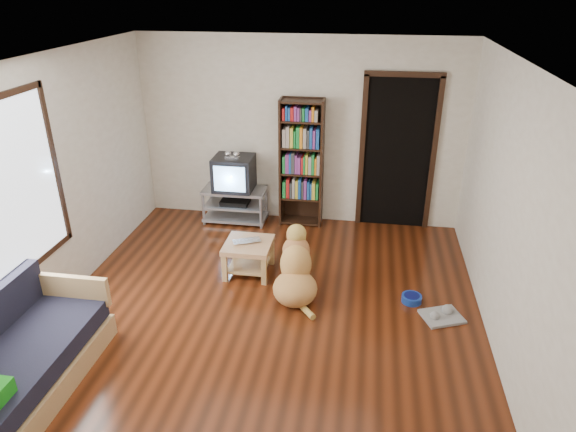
# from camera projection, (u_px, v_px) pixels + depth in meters

# --- Properties ---
(ground) EXTENTS (5.00, 5.00, 0.00)m
(ground) POSITION_uv_depth(u_px,v_px,m) (266.00, 316.00, 5.42)
(ground) COLOR #57230E
(ground) RESTS_ON ground
(ceiling) EXTENTS (5.00, 5.00, 0.00)m
(ceiling) POSITION_uv_depth(u_px,v_px,m) (260.00, 62.00, 4.32)
(ceiling) COLOR white
(ceiling) RESTS_ON ground
(wall_back) EXTENTS (4.50, 0.00, 4.50)m
(wall_back) POSITION_uv_depth(u_px,v_px,m) (300.00, 132.00, 7.11)
(wall_back) COLOR silver
(wall_back) RESTS_ON ground
(wall_front) EXTENTS (4.50, 0.00, 4.50)m
(wall_front) POSITION_uv_depth(u_px,v_px,m) (166.00, 396.00, 2.63)
(wall_front) COLOR silver
(wall_front) RESTS_ON ground
(wall_left) EXTENTS (0.00, 5.00, 5.00)m
(wall_left) POSITION_uv_depth(u_px,v_px,m) (46.00, 190.00, 5.19)
(wall_left) COLOR silver
(wall_left) RESTS_ON ground
(wall_right) EXTENTS (0.00, 5.00, 5.00)m
(wall_right) POSITION_uv_depth(u_px,v_px,m) (512.00, 220.00, 4.55)
(wall_right) COLOR silver
(wall_right) RESTS_ON ground
(laptop) EXTENTS (0.39, 0.33, 0.03)m
(laptop) POSITION_uv_depth(u_px,v_px,m) (248.00, 243.00, 6.03)
(laptop) COLOR silver
(laptop) RESTS_ON coffee_table
(dog_bowl) EXTENTS (0.22, 0.22, 0.08)m
(dog_bowl) POSITION_uv_depth(u_px,v_px,m) (412.00, 299.00, 5.65)
(dog_bowl) COLOR navy
(dog_bowl) RESTS_ON ground
(grey_rag) EXTENTS (0.49, 0.45, 0.03)m
(grey_rag) POSITION_uv_depth(u_px,v_px,m) (442.00, 317.00, 5.39)
(grey_rag) COLOR gray
(grey_rag) RESTS_ON ground
(window) EXTENTS (0.03, 1.46, 1.70)m
(window) POSITION_uv_depth(u_px,v_px,m) (11.00, 190.00, 4.66)
(window) COLOR white
(window) RESTS_ON wall_left
(doorway) EXTENTS (1.03, 0.05, 2.19)m
(doorway) POSITION_uv_depth(u_px,v_px,m) (398.00, 150.00, 6.97)
(doorway) COLOR black
(doorway) RESTS_ON wall_back
(tv_stand) EXTENTS (0.90, 0.45, 0.50)m
(tv_stand) POSITION_uv_depth(u_px,v_px,m) (235.00, 203.00, 7.45)
(tv_stand) COLOR #99999E
(tv_stand) RESTS_ON ground
(crt_tv) EXTENTS (0.55, 0.52, 0.58)m
(crt_tv) POSITION_uv_depth(u_px,v_px,m) (234.00, 172.00, 7.27)
(crt_tv) COLOR black
(crt_tv) RESTS_ON tv_stand
(bookshelf) EXTENTS (0.60, 0.30, 1.80)m
(bookshelf) POSITION_uv_depth(u_px,v_px,m) (302.00, 157.00, 7.09)
(bookshelf) COLOR black
(bookshelf) RESTS_ON ground
(sofa) EXTENTS (0.80, 1.80, 0.80)m
(sofa) POSITION_uv_depth(u_px,v_px,m) (17.00, 367.00, 4.34)
(sofa) COLOR tan
(sofa) RESTS_ON ground
(coffee_table) EXTENTS (0.55, 0.55, 0.40)m
(coffee_table) POSITION_uv_depth(u_px,v_px,m) (249.00, 252.00, 6.12)
(coffee_table) COLOR tan
(coffee_table) RESTS_ON ground
(dog) EXTENTS (0.55, 0.93, 0.79)m
(dog) POSITION_uv_depth(u_px,v_px,m) (296.00, 271.00, 5.69)
(dog) COLOR #C0834A
(dog) RESTS_ON ground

